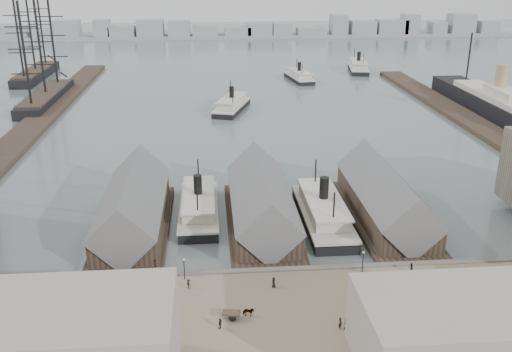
{
  "coord_description": "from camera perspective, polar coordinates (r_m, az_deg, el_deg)",
  "views": [
    {
      "loc": [
        -10.15,
        -90.1,
        51.37
      ],
      "look_at": [
        0.0,
        30.0,
        6.0
      ],
      "focal_mm": 40.0,
      "sensor_mm": 36.0,
      "label": 1
    }
  ],
  "objects": [
    {
      "name": "ground",
      "position": [
        104.21,
        1.41,
        -8.91
      ],
      "size": [
        900.0,
        900.0,
        0.0
      ],
      "primitive_type": "plane",
      "color": "#515E5E",
      "rests_on": "ground"
    },
    {
      "name": "quay",
      "position": [
        86.91,
        2.87,
        -14.82
      ],
      "size": [
        180.0,
        30.0,
        2.0
      ],
      "primitive_type": "cube",
      "color": "#7B6E53",
      "rests_on": "ground"
    },
    {
      "name": "seawall",
      "position": [
        99.16,
        1.74,
        -9.81
      ],
      "size": [
        180.0,
        1.2,
        2.3
      ],
      "primitive_type": "cube",
      "color": "#59544C",
      "rests_on": "ground"
    },
    {
      "name": "west_wharf",
      "position": [
        205.04,
        -21.13,
        4.95
      ],
      "size": [
        10.0,
        220.0,
        1.6
      ],
      "primitive_type": "cube",
      "color": "#2D231C",
      "rests_on": "ground"
    },
    {
      "name": "east_wharf",
      "position": [
        206.79,
        20.66,
        5.13
      ],
      "size": [
        10.0,
        180.0,
        1.6
      ],
      "primitive_type": "cube",
      "color": "#2D231C",
      "rests_on": "ground"
    },
    {
      "name": "ferry_shed_west",
      "position": [
        117.81,
        -12.17,
        -3.24
      ],
      "size": [
        14.0,
        42.0,
        12.6
      ],
      "color": "#2D231C",
      "rests_on": "ground"
    },
    {
      "name": "ferry_shed_center",
      "position": [
        117.18,
        0.54,
        -2.88
      ],
      "size": [
        14.0,
        42.0,
        12.6
      ],
      "color": "#2D231C",
      "rests_on": "ground"
    },
    {
      "name": "ferry_shed_east",
      "position": [
        122.21,
        12.78,
        -2.4
      ],
      "size": [
        14.0,
        42.0,
        12.6
      ],
      "color": "#2D231C",
      "rests_on": "ground"
    },
    {
      "name": "street_bldg_center",
      "position": [
        79.08,
        19.21,
        -14.83
      ],
      "size": [
        24.0,
        16.0,
        10.0
      ],
      "primitive_type": "cube",
      "color": "gray",
      "rests_on": "quay"
    },
    {
      "name": "street_bldg_west",
      "position": [
        75.17,
        -19.97,
        -16.05
      ],
      "size": [
        30.0,
        16.0,
        12.0
      ],
      "primitive_type": "cube",
      "color": "gray",
      "rests_on": "quay"
    },
    {
      "name": "lamp_post_near_w",
      "position": [
        95.42,
        -7.21,
        -8.82
      ],
      "size": [
        0.44,
        0.44,
        3.92
      ],
      "color": "black",
      "rests_on": "quay"
    },
    {
      "name": "lamp_post_near_e",
      "position": [
        98.56,
        10.67,
        -8.02
      ],
      "size": [
        0.44,
        0.44,
        3.92
      ],
      "color": "black",
      "rests_on": "quay"
    },
    {
      "name": "far_shore",
      "position": [
        426.96,
        -3.83,
        14.2
      ],
      "size": [
        500.0,
        40.0,
        15.72
      ],
      "color": "gray",
      "rests_on": "ground"
    },
    {
      "name": "ferry_docked_west",
      "position": [
        123.31,
        -5.76,
        -2.94
      ],
      "size": [
        8.2,
        27.34,
        9.77
      ],
      "color": "black",
      "rests_on": "ground"
    },
    {
      "name": "ferry_docked_east",
      "position": [
        120.19,
        6.72,
        -3.52
      ],
      "size": [
        8.94,
        29.8,
        10.64
      ],
      "color": "black",
      "rests_on": "ground"
    },
    {
      "name": "ferry_open_near",
      "position": [
        211.01,
        -2.44,
        7.15
      ],
      "size": [
        15.72,
        27.99,
        9.58
      ],
      "rotation": [
        0.0,
        0.0,
        -0.3
      ],
      "color": "black",
      "rests_on": "ground"
    },
    {
      "name": "ferry_open_mid",
      "position": [
        266.83,
        4.33,
        9.93
      ],
      "size": [
        11.38,
        25.99,
        8.97
      ],
      "rotation": [
        0.0,
        0.0,
        0.16
      ],
      "color": "black",
      "rests_on": "ground"
    },
    {
      "name": "ferry_open_far",
      "position": [
        294.35,
        10.19,
        10.73
      ],
      "size": [
        12.91,
        29.5,
        10.18
      ],
      "rotation": [
        0.0,
        0.0,
        -0.16
      ],
      "color": "black",
      "rests_on": "ground"
    },
    {
      "name": "sailing_ship_mid",
      "position": [
        236.95,
        -20.25,
        7.54
      ],
      "size": [
        9.56,
        55.25,
        39.31
      ],
      "color": "black",
      "rests_on": "ground"
    },
    {
      "name": "sailing_ship_far",
      "position": [
        291.01,
        -21.15,
        9.65
      ],
      "size": [
        9.36,
        51.99,
        38.47
      ],
      "color": "black",
      "rests_on": "ground"
    },
    {
      "name": "ocean_steamer",
      "position": [
        221.08,
        22.99,
        6.59
      ],
      "size": [
        12.42,
        90.74,
        18.15
      ],
      "color": "black",
      "rests_on": "ground"
    },
    {
      "name": "horse_cart_left",
      "position": [
        90.66,
        -17.64,
        -12.85
      ],
      "size": [
        4.62,
        3.8,
        1.63
      ],
      "rotation": [
        0.0,
        0.0,
        0.97
      ],
      "color": "black",
      "rests_on": "quay"
    },
    {
      "name": "horse_cart_center",
      "position": [
        86.62,
        -1.44,
        -13.52
      ],
      "size": [
        4.86,
        1.91,
        1.42
      ],
      "rotation": [
        0.0,
        0.0,
        1.41
      ],
      "color": "black",
      "rests_on": "quay"
    },
    {
      "name": "horse_cart_right",
      "position": [
        86.6,
        15.51,
        -14.3
      ],
      "size": [
        4.87,
        3.49,
        1.73
      ],
      "rotation": [
        0.0,
        0.0,
        2.03
      ],
      "color": "black",
      "rests_on": "quay"
    },
    {
      "name": "pedestrian_1",
      "position": [
        86.82,
        -21.73,
        -15.01
      ],
      "size": [
        1.0,
        1.07,
        1.77
      ],
      "primitive_type": "imported",
      "rotation": [
        0.0,
        0.0,
        1.07
      ],
      "color": "black",
      "rests_on": "quay"
    },
    {
      "name": "pedestrian_2",
      "position": [
        93.95,
        -6.75,
        -10.66
      ],
      "size": [
        1.17,
        1.11,
        1.59
      ],
      "primitive_type": "imported",
      "rotation": [
        0.0,
        0.0,
        2.44
      ],
      "color": "black",
      "rests_on": "quay"
    },
    {
      "name": "pedestrian_3",
      "position": [
        84.42,
        -3.61,
        -14.49
      ],
      "size": [
        0.8,
        1.09,
        1.72
      ],
      "primitive_type": "imported",
      "rotation": [
        0.0,
        0.0,
        4.28
      ],
      "color": "black",
      "rests_on": "quay"
    },
    {
      "name": "pedestrian_4",
      "position": [
        93.61,
        1.78,
        -10.57
      ],
      "size": [
        0.71,
        0.96,
        1.78
      ],
      "primitive_type": "imported",
      "rotation": [
        0.0,
        0.0,
        4.89
      ],
      "color": "black",
      "rests_on": "quay"
    },
    {
      "name": "pedestrian_5",
      "position": [
        85.1,
        8.41,
        -14.33
      ],
      "size": [
        0.68,
        0.79,
        1.83
      ],
      "primitive_type": "imported",
      "rotation": [
        0.0,
        0.0,
        1.91
      ],
      "color": "black",
      "rests_on": "quay"
    },
    {
      "name": "pedestrian_6",
      "position": [
        100.9,
        15.23,
        -8.88
      ],
      "size": [
        1.1,
        1.12,
        1.82
      ],
      "primitive_type": "imported",
      "rotation": [
        0.0,
        0.0,
        4.02
      ],
      "color": "black",
      "rests_on": "quay"
    },
    {
      "name": "pedestrian_10",
      "position": [
        83.03,
        -15.75,
        -16.01
      ],
      "size": [
        1.24,
        1.25,
        1.73
      ],
      "primitive_type": "imported",
      "rotation": [
        0.0,
        0.0,
        2.34
      ],
      "color": "black",
      "rests_on": "quay"
    },
    {
      "name": "pedestrian_11",
      "position": [
        85.18,
        8.96,
        -14.38
      ],
      "size": [
        0.64,
        1.08,
        1.72
      ],
      "primitive_type": "imported",
      "rotation": [
        0.0,
        0.0,
        4.48
      ],
      "color": "black",
      "rests_on": "quay"
    }
  ]
}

